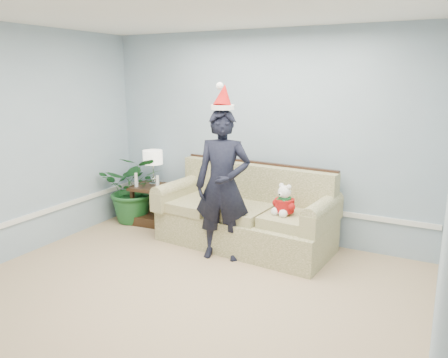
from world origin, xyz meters
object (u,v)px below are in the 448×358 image
Objects in this scene: table_lamp at (153,159)px; houseplant at (134,188)px; man at (223,186)px; side_table at (154,209)px; sofa at (246,217)px; teddy_bear at (284,203)px.

houseplant is (-0.29, -0.09, -0.45)m from table_lamp.
side_table is at bearing 142.43° from man.
sofa is 3.55× the size of side_table.
side_table is 1.70m from man.
sofa reaches higher than side_table.
man is at bearing -93.21° from sofa.
man is (1.48, -0.65, -0.08)m from table_lamp.
houseplant reaches higher than side_table.
teddy_bear is (2.09, -0.28, 0.45)m from side_table.
houseplant is 2.43m from teddy_bear.
man is (1.45, -0.60, 0.66)m from side_table.
sofa is 1.28× the size of man.
side_table is 0.36× the size of man.
side_table is at bearing -58.24° from table_lamp.
sofa is 4.47× the size of table_lamp.
houseplant is at bearing -173.03° from side_table.
sofa is at bearing -5.31° from table_lamp.
table_lamp is (-1.55, 0.14, 0.60)m from sofa.
table_lamp is 1.34× the size of teddy_bear.
man is (1.77, -0.56, 0.37)m from houseplant.
side_table is at bearing -169.83° from teddy_bear.
teddy_bear is at bearing -5.75° from houseplant.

